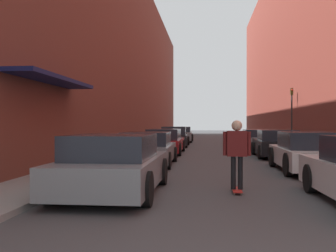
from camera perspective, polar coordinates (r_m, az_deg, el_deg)
ground at (r=23.61m, az=7.06°, el=-3.43°), size 122.98×122.98×0.00m
curb_strip_left at (r=29.47m, az=-2.20°, el=-2.55°), size 1.80×55.90×0.12m
curb_strip_right at (r=29.63m, az=15.81°, el=-2.55°), size 1.80×55.90×0.12m
building_row_left at (r=30.41m, az=-7.71°, el=10.06°), size 4.90×55.90×13.36m
building_row_right at (r=30.89m, az=21.27°, el=12.35°), size 4.90×55.90×15.98m
parked_car_left_0 at (r=8.50m, az=-8.28°, el=-5.93°), size 2.08×4.17×1.33m
parked_car_left_1 at (r=14.15m, az=-3.19°, el=-3.55°), size 2.02×4.23×1.25m
parked_car_left_2 at (r=19.58m, az=-0.54°, el=-2.41°), size 1.93×4.75×1.29m
parked_car_left_3 at (r=25.57m, az=0.98°, el=-1.68°), size 1.91×4.63×1.36m
parked_car_left_4 at (r=31.64m, az=2.09°, el=-1.30°), size 1.85×4.63×1.30m
parked_car_right_1 at (r=13.05m, az=20.45°, el=-3.78°), size 1.94×4.21×1.30m
parked_car_right_2 at (r=18.20m, az=16.20°, el=-2.64°), size 1.97×4.11×1.28m
parked_car_right_3 at (r=23.35m, az=13.55°, el=-2.00°), size 2.07×4.49×1.21m
skateboarder at (r=8.67m, az=10.45°, el=-3.35°), size 0.63×0.78×1.65m
traffic_light at (r=26.12m, az=18.34°, el=2.28°), size 0.16×0.22×3.79m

